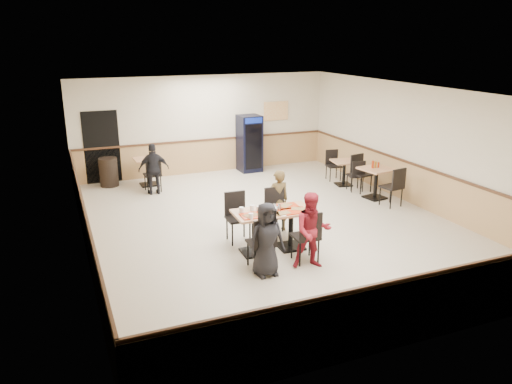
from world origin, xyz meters
name	(u,v)px	position (x,y,z in m)	size (l,w,h in m)	color
ground	(270,224)	(0.00, 0.00, 0.00)	(10.00, 10.00, 0.00)	beige
room_shell	(291,167)	(1.78, 2.55, 0.58)	(10.00, 10.00, 10.00)	silver
main_table	(273,224)	(-0.53, -1.34, 0.56)	(1.59, 0.84, 0.84)	black
main_chairs	(270,226)	(-0.58, -1.34, 0.53)	(1.46, 1.88, 1.06)	black
diner_woman_left	(267,240)	(-1.07, -2.27, 0.68)	(0.66, 0.43, 1.36)	black
diner_woman_right	(312,231)	(-0.17, -2.30, 0.72)	(0.70, 0.55, 1.44)	maroon
diner_man_opposite	(278,201)	(0.01, -0.41, 0.69)	(0.50, 0.33, 1.38)	brown
lone_diner	(154,169)	(-1.95, 3.31, 0.70)	(0.82, 0.34, 1.39)	black
tabletop_clutter	(273,211)	(-0.54, -1.40, 0.86)	(1.38, 0.69, 0.12)	red
side_table_near	(376,178)	(3.36, 0.70, 0.55)	(0.88, 0.88, 0.82)	black
side_table_near_chair_south	(392,186)	(3.36, 0.04, 0.52)	(0.48, 0.48, 1.04)	black
side_table_near_chair_north	(362,173)	(3.36, 1.36, 0.52)	(0.48, 0.48, 1.04)	black
side_table_far	(344,169)	(3.24, 2.07, 0.48)	(0.77, 0.77, 0.72)	black
side_table_far_chair_south	(355,175)	(3.24, 1.49, 0.46)	(0.42, 0.42, 0.91)	black
side_table_far_chair_north	(334,165)	(3.24, 2.64, 0.46)	(0.42, 0.42, 0.91)	black
condiment_caddy	(375,165)	(3.33, 0.75, 0.91)	(0.23, 0.06, 0.20)	#B1300C
back_table	(148,167)	(-1.95, 4.20, 0.52)	(0.76, 0.76, 0.79)	black
back_table_chair_lone	(152,174)	(-1.95, 3.57, 0.50)	(0.46, 0.46, 1.00)	black
pepsi_cooler	(250,143)	(1.33, 4.59, 0.89)	(0.69, 0.70, 1.77)	black
trash_bin	(109,172)	(-3.01, 4.55, 0.41)	(0.52, 0.52, 0.82)	black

